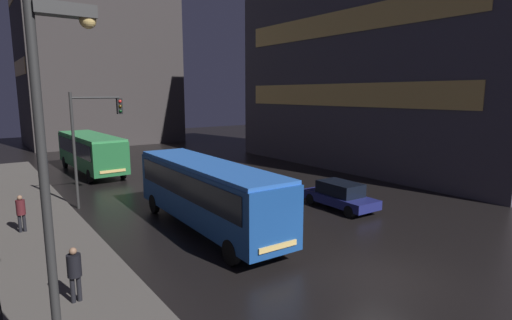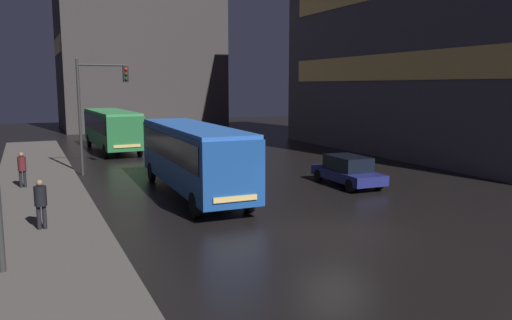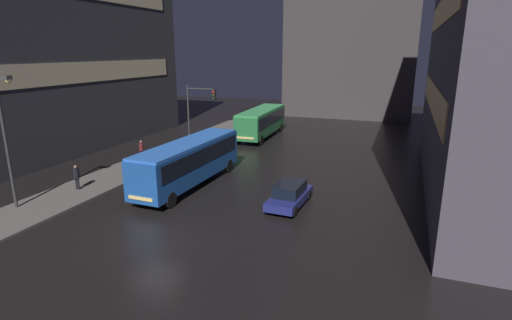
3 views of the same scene
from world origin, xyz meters
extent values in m
plane|color=black|center=(0.00, 0.00, 0.00)|extent=(120.00, 120.00, 0.00)
cube|color=#56514C|center=(-9.00, 10.00, 0.07)|extent=(4.00, 48.00, 0.15)
cube|color=#423D47|center=(18.26, 14.47, 9.90)|extent=(10.00, 26.60, 19.80)
cube|color=#E0B25B|center=(13.31, 14.47, 6.28)|extent=(0.24, 22.61, 1.80)
cube|color=#E0B25B|center=(13.31, 14.47, 11.90)|extent=(0.24, 22.61, 1.80)
cube|color=#383333|center=(3.39, 46.77, 13.64)|extent=(18.00, 12.00, 27.29)
cube|color=#E0B25B|center=(-5.56, 46.77, 9.40)|extent=(0.24, 10.20, 1.80)
cube|color=#194793|center=(-2.49, 8.04, 1.81)|extent=(2.74, 11.00, 2.51)
cube|color=black|center=(-2.49, 8.04, 2.31)|extent=(2.77, 10.13, 1.10)
cube|color=blue|center=(-2.49, 8.04, 3.14)|extent=(2.68, 10.78, 0.16)
cube|color=#F4CC72|center=(-2.65, 2.56, 0.95)|extent=(1.70, 0.15, 0.20)
cylinder|color=black|center=(-1.50, 3.94, 0.50)|extent=(0.28, 1.01, 1.00)
cylinder|color=black|center=(-3.72, 4.01, 0.50)|extent=(0.28, 1.01, 1.00)
cylinder|color=black|center=(-1.26, 12.08, 0.50)|extent=(0.28, 1.01, 1.00)
cylinder|color=black|center=(-3.48, 12.14, 0.50)|extent=(0.28, 1.01, 1.00)
cube|color=#236B38|center=(-3.37, 25.66, 1.75)|extent=(2.91, 10.45, 2.40)
cube|color=black|center=(-3.37, 25.66, 2.20)|extent=(2.94, 9.63, 1.10)
cube|color=#399252|center=(-3.37, 25.66, 3.03)|extent=(2.85, 10.24, 0.16)
cube|color=#F4CC72|center=(-3.21, 20.45, 0.95)|extent=(1.82, 0.16, 0.20)
cylinder|color=black|center=(-2.06, 21.91, 0.50)|extent=(0.28, 1.01, 1.00)
cylinder|color=black|center=(-4.45, 21.83, 0.50)|extent=(0.28, 1.01, 1.00)
cylinder|color=black|center=(-2.29, 29.48, 0.50)|extent=(0.28, 1.01, 1.00)
cylinder|color=black|center=(-4.68, 29.41, 0.50)|extent=(0.28, 1.01, 1.00)
cube|color=navy|center=(5.28, 6.79, 0.55)|extent=(1.98, 4.49, 0.50)
cube|color=black|center=(5.28, 6.79, 1.15)|extent=(1.63, 2.49, 0.70)
cylinder|color=black|center=(6.03, 5.25, 0.32)|extent=(0.23, 0.65, 0.64)
cylinder|color=black|center=(4.40, 5.32, 0.32)|extent=(0.23, 0.65, 0.64)
cylinder|color=black|center=(6.16, 8.26, 0.32)|extent=(0.23, 0.65, 0.64)
cylinder|color=black|center=(4.53, 8.33, 0.32)|extent=(0.23, 0.65, 0.64)
cylinder|color=black|center=(-9.20, 4.27, 0.56)|extent=(0.14, 0.14, 0.82)
cylinder|color=black|center=(-9.02, 4.27, 0.56)|extent=(0.14, 0.14, 0.82)
cylinder|color=black|center=(-9.11, 4.27, 1.31)|extent=(0.47, 0.47, 0.68)
sphere|color=#8C664C|center=(-9.11, 4.27, 1.76)|extent=(0.22, 0.22, 0.22)
cylinder|color=black|center=(-9.78, 12.35, 0.56)|extent=(0.14, 0.14, 0.82)
cylinder|color=black|center=(-9.60, 12.35, 0.56)|extent=(0.14, 0.14, 0.82)
cylinder|color=#4C191E|center=(-9.69, 12.35, 1.31)|extent=(0.54, 0.54, 0.68)
sphere|color=#8C664C|center=(-9.69, 12.35, 1.76)|extent=(0.22, 0.22, 0.22)
cylinder|color=#2D2D2D|center=(-6.65, 15.42, 3.24)|extent=(0.16, 0.16, 6.47)
cylinder|color=#2D2D2D|center=(-5.35, 15.42, 6.17)|extent=(2.60, 0.12, 0.12)
cube|color=black|center=(-4.04, 15.42, 5.67)|extent=(0.30, 0.24, 0.90)
sphere|color=red|center=(-4.04, 15.28, 5.95)|extent=(0.18, 0.18, 0.18)
sphere|color=#3B2B07|center=(-4.04, 15.28, 5.67)|extent=(0.18, 0.18, 0.18)
sphere|color=black|center=(-4.04, 15.28, 5.39)|extent=(0.18, 0.18, 0.18)
cylinder|color=#2D2D2D|center=(-10.20, 0.42, 4.12)|extent=(0.18, 0.18, 7.95)
cube|color=#383838|center=(-9.60, 0.42, 7.95)|extent=(1.10, 0.36, 0.24)
sphere|color=#F4CC72|center=(-9.20, 0.42, 7.80)|extent=(0.32, 0.32, 0.32)
camera|label=1|loc=(-11.30, -8.04, 6.40)|focal=28.00mm
camera|label=2|loc=(-9.42, -13.86, 5.03)|focal=35.00mm
camera|label=3|loc=(11.49, -15.76, 9.38)|focal=28.00mm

